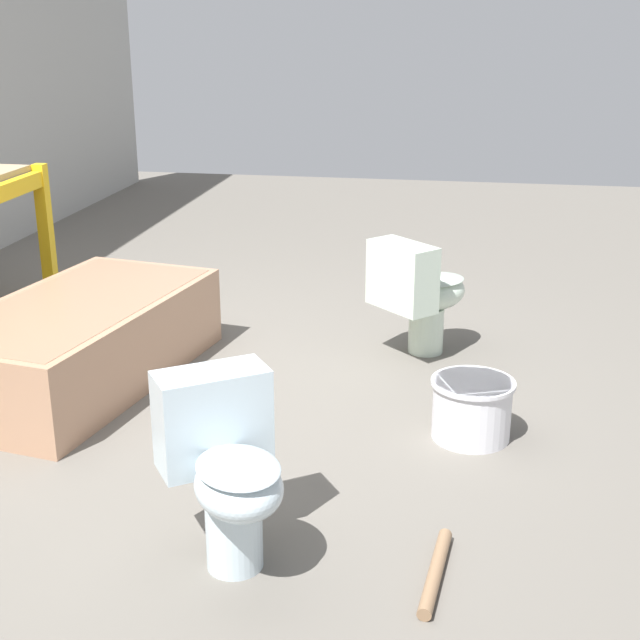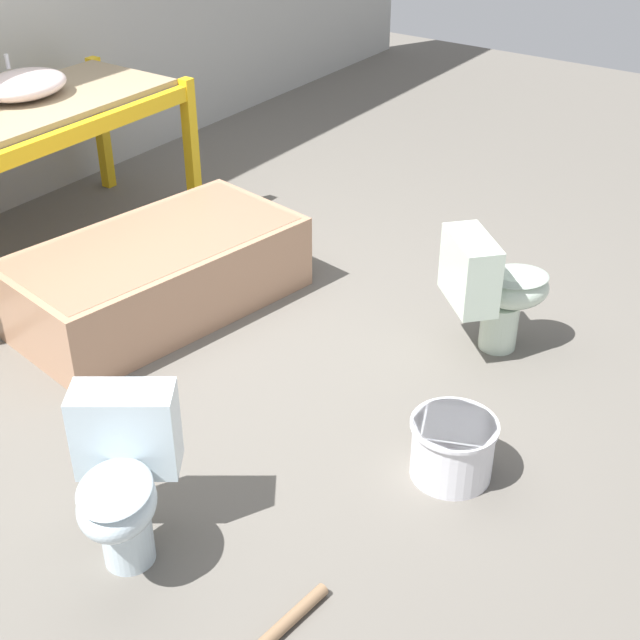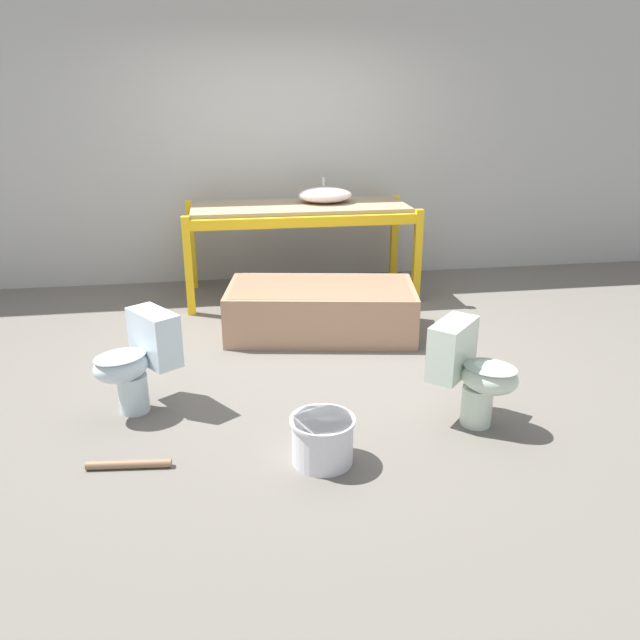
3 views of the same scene
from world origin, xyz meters
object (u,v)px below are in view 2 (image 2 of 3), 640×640
(sink_basin, at_px, (24,85))
(bathtub_main, at_px, (157,270))
(toilet_far, at_px, (123,475))
(bucket_white, at_px, (452,447))
(toilet_near, at_px, (493,286))

(sink_basin, relative_size, bathtub_main, 0.32)
(sink_basin, bearing_deg, toilet_far, -124.54)
(sink_basin, height_order, bathtub_main, sink_basin)
(bucket_white, bearing_deg, toilet_near, 17.27)
(toilet_near, height_order, bucket_white, toilet_near)
(bathtub_main, height_order, toilet_far, toilet_far)
(toilet_near, distance_m, bucket_white, 1.01)
(toilet_far, bearing_deg, bathtub_main, 95.22)
(toilet_near, relative_size, bucket_white, 1.75)
(sink_basin, relative_size, toilet_near, 0.83)
(bathtub_main, distance_m, toilet_near, 1.73)
(toilet_near, xyz_separation_m, toilet_far, (-1.98, 0.49, 0.00))
(toilet_near, bearing_deg, bathtub_main, 65.03)
(toilet_near, xyz_separation_m, bucket_white, (-0.94, -0.29, -0.21))
(bathtub_main, bearing_deg, bucket_white, -89.03)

